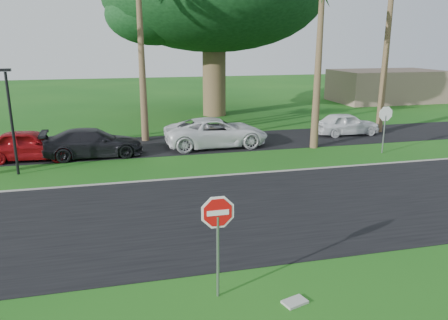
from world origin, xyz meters
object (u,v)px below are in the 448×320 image
car_pickup (346,124)px  car_dark (93,143)px  car_red (29,145)px  car_minivan (216,133)px  stop_sign_far (385,120)px  stop_sign_near (218,226)px

car_pickup → car_dark: bearing=96.3°
car_red → car_pickup: (18.27, 1.65, -0.07)m
car_minivan → stop_sign_far: bearing=-114.1°
stop_sign_far → car_red: size_ratio=0.59×
car_red → stop_sign_near: bearing=-150.0°
stop_sign_near → car_red: bearing=114.5°
stop_sign_near → car_pickup: 19.65m
car_minivan → car_pickup: car_minivan is taller
car_dark → car_pickup: size_ratio=1.21×
car_dark → car_minivan: (6.60, 0.67, 0.08)m
stop_sign_far → car_red: (-17.87, 2.95, -1.01)m
car_red → car_dark: 3.04m
stop_sign_near → car_pickup: stop_sign_near is taller
stop_sign_near → stop_sign_far: (11.50, 11.00, 0.00)m
stop_sign_near → stop_sign_far: bearing=43.7°
stop_sign_near → car_minivan: stop_sign_near is taller
stop_sign_near → car_dark: size_ratio=0.53×
stop_sign_far → car_dark: bearing=-10.9°
car_minivan → car_dark: bearing=94.9°
stop_sign_far → car_dark: size_ratio=0.53×
car_red → stop_sign_far: bearing=-93.9°
car_red → car_pickup: 18.34m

